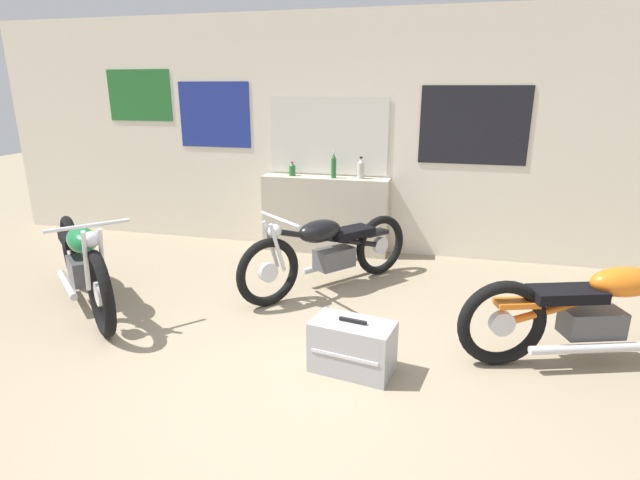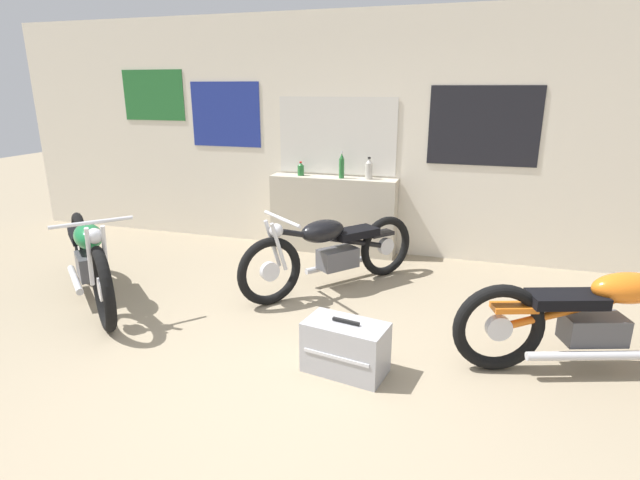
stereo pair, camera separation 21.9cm
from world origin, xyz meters
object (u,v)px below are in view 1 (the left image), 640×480
(bottle_leftmost, at_px, (292,170))
(bottle_center, at_px, (361,169))
(motorcycle_orange, at_px, (604,310))
(motorcycle_green, at_px, (83,263))
(motorcycle_black, at_px, (329,250))
(hard_case_silver, at_px, (352,346))
(bottle_left_center, at_px, (334,166))

(bottle_leftmost, distance_m, bottle_center, 0.84)
(motorcycle_orange, bearing_deg, motorcycle_green, -178.47)
(bottle_leftmost, xyz_separation_m, motorcycle_orange, (2.99, -2.03, -0.60))
(bottle_center, bearing_deg, motorcycle_orange, -43.43)
(motorcycle_black, bearing_deg, hard_case_silver, -70.36)
(bottle_leftmost, relative_size, motorcycle_black, 0.10)
(bottle_left_center, height_order, hard_case_silver, bottle_left_center)
(bottle_center, height_order, motorcycle_orange, bottle_center)
(bottle_center, distance_m, hard_case_silver, 2.79)
(bottle_leftmost, height_order, bottle_left_center, bottle_left_center)
(bottle_center, xyz_separation_m, motorcycle_green, (-2.17, -2.16, -0.61))
(motorcycle_green, distance_m, hard_case_silver, 2.64)
(motorcycle_black, distance_m, motorcycle_green, 2.29)
(bottle_leftmost, bearing_deg, bottle_center, 0.35)
(bottle_left_center, xyz_separation_m, bottle_center, (0.32, 0.04, -0.03))
(motorcycle_black, height_order, hard_case_silver, motorcycle_black)
(bottle_left_center, bearing_deg, hard_case_silver, -74.20)
(hard_case_silver, bearing_deg, bottle_left_center, 105.80)
(bottle_leftmost, xyz_separation_m, motorcycle_green, (-1.33, -2.15, -0.57))
(bottle_leftmost, bearing_deg, hard_case_silver, -64.43)
(motorcycle_orange, bearing_deg, bottle_center, 136.57)
(bottle_center, distance_m, motorcycle_green, 3.12)
(bottle_leftmost, relative_size, motorcycle_orange, 0.08)
(bottle_left_center, relative_size, motorcycle_orange, 0.15)
(bottle_center, bearing_deg, bottle_leftmost, -179.65)
(bottle_center, bearing_deg, hard_case_silver, -81.05)
(motorcycle_orange, bearing_deg, motorcycle_black, 158.85)
(bottle_left_center, bearing_deg, bottle_center, 7.53)
(bottle_leftmost, xyz_separation_m, motorcycle_black, (0.73, -1.16, -0.60))
(motorcycle_black, height_order, motorcycle_green, motorcycle_green)
(motorcycle_black, distance_m, hard_case_silver, 1.57)
(bottle_leftmost, height_order, motorcycle_orange, bottle_leftmost)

